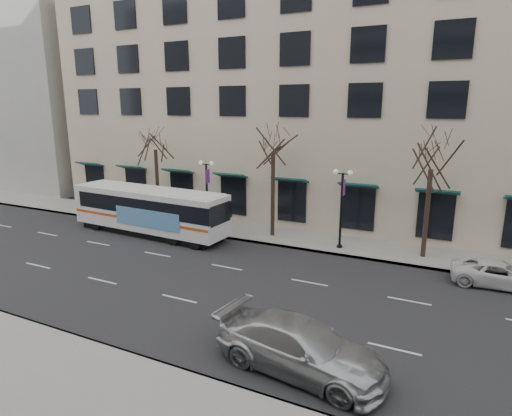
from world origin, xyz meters
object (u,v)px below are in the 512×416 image
Objects in this scene: lamp_post_left at (207,192)px; white_pickup at (499,274)px; silver_car at (300,346)px; city_bus at (150,210)px; tree_far_right at (433,153)px; tree_far_left at (155,137)px; tree_far_mid at (273,139)px; lamp_post_right at (342,205)px.

white_pickup is (18.89, -2.03, -2.30)m from lamp_post_left.
silver_car reaches higher than white_pickup.
tree_far_right is at bearing 12.94° from city_bus.
tree_far_right is at bearing 53.80° from white_pickup.
tree_far_left is 1.35× the size of silver_car.
tree_far_left is 24.79m from white_pickup.
tree_far_mid reaches higher than silver_car.
tree_far_mid is 6.40m from lamp_post_left.
lamp_post_right is 13.64m from silver_car.
tree_far_mid is 1.64× the size of lamp_post_left.
silver_car is 13.12m from white_pickup.
silver_car is (7.19, -13.90, -6.01)m from tree_far_mid.
tree_far_right is (10.00, -0.00, -0.48)m from tree_far_mid.
tree_far_right is 1.55× the size of lamp_post_left.
tree_far_left is 10.00m from tree_far_mid.
tree_far_left reaches higher than tree_far_right.
lamp_post_left is at bearing 180.00° from lamp_post_right.
tree_far_left is 15.48m from lamp_post_right.
white_pickup is (13.90, -2.63, -6.26)m from tree_far_mid.
tree_far_mid is at bearing 24.23° from city_bus.
silver_car is at bearing -38.96° from tree_far_left.
tree_far_right is 6.11m from lamp_post_right.
tree_far_mid is 1.38× the size of silver_car.
tree_far_right is 1.75× the size of white_pickup.
city_bus is at bearing -168.94° from lamp_post_right.
silver_car is (-2.81, -13.90, -5.52)m from tree_far_right.
tree_far_left is 6.09m from city_bus.
city_bus is (-3.21, -2.58, -1.11)m from lamp_post_left.
tree_far_mid is 0.69× the size of city_bus.
city_bus is (-18.20, -3.18, -4.59)m from tree_far_right.
city_bus is at bearing -170.08° from tree_far_right.
tree_far_right is 15.40m from lamp_post_left.
lamp_post_left is (5.01, -0.60, -3.75)m from tree_far_left.
lamp_post_right is 0.42× the size of city_bus.
tree_far_mid reaches higher than city_bus.
tree_far_right is at bearing 6.85° from lamp_post_right.
tree_far_right reaches higher than lamp_post_left.
tree_far_mid reaches higher than lamp_post_right.
city_bus is at bearing 62.44° from silver_car.
tree_far_left is at bearing 58.34° from silver_car.
city_bus is 18.78m from silver_car.
tree_far_left is at bearing 177.71° from lamp_post_right.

